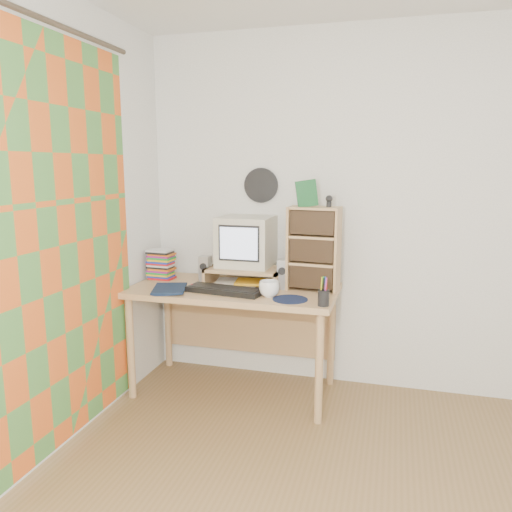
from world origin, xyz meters
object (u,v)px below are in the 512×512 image
Objects in this scene: desk at (236,304)px; mug at (269,289)px; crt_monitor at (245,242)px; keyboard at (225,290)px; dvd_stack at (161,262)px; diary at (153,287)px; cd_rack at (314,249)px.

mug is (0.29, -0.23, 0.19)m from desk.
keyboard is (-0.05, -0.30, -0.28)m from crt_monitor.
dvd_stack is 0.95× the size of diary.
diary is at bearing -148.67° from desk.
cd_rack reaches higher than desk.
crt_monitor is 2.83× the size of mug.
crt_monitor is at bearing 18.02° from diary.
crt_monitor is 0.65m from dvd_stack.
crt_monitor is (0.04, 0.09, 0.43)m from desk.
cd_rack is (0.53, 0.04, 0.41)m from desk.
diary is (-0.78, -0.07, -0.03)m from mug.
dvd_stack reaches higher than diary.
dvd_stack is (-0.59, 0.05, 0.26)m from desk.
dvd_stack is (-0.58, 0.26, 0.11)m from keyboard.
crt_monitor is at bearing 6.46° from dvd_stack.
dvd_stack is 1.14m from cd_rack.
desk is 10.79× the size of mug.
dvd_stack is 0.44× the size of cd_rack.
desk is 2.78× the size of keyboard.
dvd_stack is at bearing -175.99° from crt_monitor.
diary is at bearing -69.04° from dvd_stack.
keyboard is 1.95× the size of diary.
keyboard is at bearing 176.44° from mug.
mug reaches higher than desk.
crt_monitor is 0.66× the size of cd_rack.
diary is (-0.48, -0.29, 0.16)m from desk.
dvd_stack is at bearing 163.75° from keyboard.
dvd_stack is 0.93m from mug.
mug is at bearing -14.30° from dvd_stack.
mug is 0.50× the size of diary.
mug is at bearing -127.34° from cd_rack.
crt_monitor is 1.50× the size of dvd_stack.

